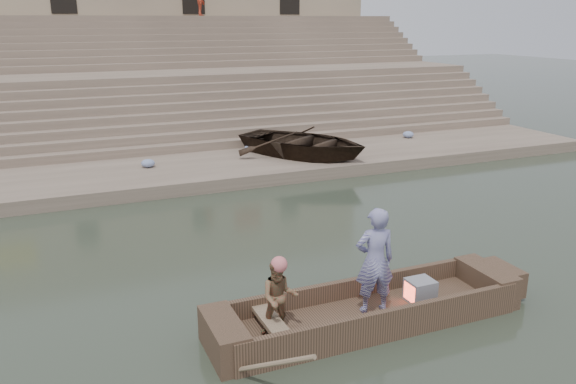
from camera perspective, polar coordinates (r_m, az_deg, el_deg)
ground at (r=11.94m, az=-3.39°, el=-8.28°), size 120.00×120.00×0.00m
lower_landing at (r=19.18m, az=-11.46°, el=1.75°), size 32.00×4.00×0.40m
mid_landing at (r=26.22m, az=-15.02°, el=8.16°), size 32.00×3.00×2.80m
upper_landing at (r=33.00m, az=-17.01°, el=11.75°), size 32.00×3.00×5.20m
ghat_steps at (r=27.83m, az=-15.60°, el=9.41°), size 32.00×11.00×5.20m
building_wall at (r=36.89m, az=-18.15°, el=16.78°), size 32.00×5.07×11.20m
main_rowboat at (r=10.26m, az=7.81°, el=-12.16°), size 5.00×1.30×0.22m
rowboat_trim at (r=10.26m, az=8.90°, el=-10.97°), size 6.04×2.63×1.91m
standing_man at (r=9.85m, az=8.56°, el=-6.72°), size 0.75×0.56×1.86m
rowing_man at (r=9.22m, az=-0.86°, el=-10.35°), size 0.71×0.62×1.24m
television at (r=10.64m, az=12.85°, el=-9.44°), size 0.46×0.42×0.40m
beached_rowboat at (r=20.31m, az=1.54°, el=4.92°), size 5.48×5.84×0.98m
cloth_bundles at (r=21.02m, az=0.18°, el=4.32°), size 11.04×1.98×0.26m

